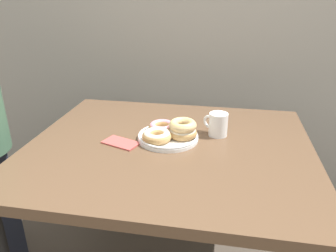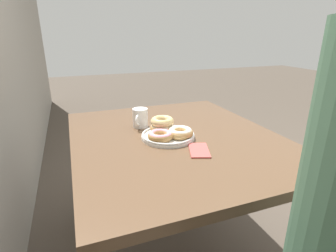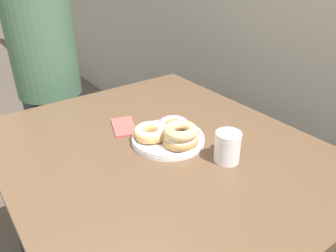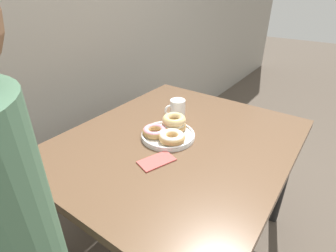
% 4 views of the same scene
% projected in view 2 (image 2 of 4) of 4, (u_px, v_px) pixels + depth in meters
% --- Properties ---
extents(ground_plane, '(14.00, 14.00, 0.00)m').
position_uv_depth(ground_plane, '(221.00, 237.00, 1.60)').
color(ground_plane, '#4C4238').
extents(dining_table, '(1.13, 0.96, 0.71)m').
position_uv_depth(dining_table, '(176.00, 149.00, 1.28)').
color(dining_table, brown).
rests_on(dining_table, ground_plane).
extents(donut_plate, '(0.26, 0.25, 0.08)m').
position_uv_depth(donut_plate, '(167.00, 131.00, 1.23)').
color(donut_plate, white).
rests_on(donut_plate, dining_table).
extents(coffee_mug, '(0.11, 0.08, 0.10)m').
position_uv_depth(coffee_mug, '(140.00, 118.00, 1.36)').
color(coffee_mug, white).
rests_on(coffee_mug, dining_table).
extents(napkin, '(0.16, 0.12, 0.01)m').
position_uv_depth(napkin, '(199.00, 150.00, 1.10)').
color(napkin, '#BC4C47').
rests_on(napkin, dining_table).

